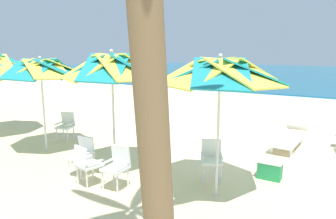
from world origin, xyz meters
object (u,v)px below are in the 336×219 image
(beach_umbrella_2, at_px, (41,69))
(plastic_chair_4, at_px, (66,125))
(beach_umbrella_0, at_px, (220,72))
(beach_umbrella_1, at_px, (112,68))
(plastic_chair_0, at_px, (211,157))
(plastic_chair_1, at_px, (117,165))
(plastic_chair_2, at_px, (82,154))
(plastic_chair_3, at_px, (86,163))
(cooler_box, at_px, (270,169))
(sun_lounger_1, at_px, (289,137))

(beach_umbrella_2, xyz_separation_m, plastic_chair_4, (-0.29, 0.98, -1.74))
(beach_umbrella_0, height_order, plastic_chair_4, beach_umbrella_0)
(beach_umbrella_1, bearing_deg, plastic_chair_0, 18.21)
(plastic_chair_4, bearing_deg, plastic_chair_1, -27.77)
(plastic_chair_2, distance_m, plastic_chair_3, 0.61)
(cooler_box, bearing_deg, beach_umbrella_2, -168.33)
(plastic_chair_2, bearing_deg, plastic_chair_3, -37.84)
(plastic_chair_1, xyz_separation_m, plastic_chair_4, (-3.49, 1.84, 0.00))
(beach_umbrella_1, distance_m, cooler_box, 4.05)
(plastic_chair_0, xyz_separation_m, plastic_chair_1, (-1.45, -1.35, 0.00))
(beach_umbrella_0, distance_m, plastic_chair_0, 1.99)
(plastic_chair_2, bearing_deg, sun_lounger_1, 51.47)
(plastic_chair_0, xyz_separation_m, beach_umbrella_2, (-4.65, -0.49, 1.74))
(beach_umbrella_0, xyz_separation_m, beach_umbrella_1, (-2.45, -0.03, 0.01))
(plastic_chair_2, bearing_deg, cooler_box, 27.84)
(plastic_chair_3, relative_size, plastic_chair_4, 1.00)
(beach_umbrella_2, relative_size, sun_lounger_1, 1.18)
(plastic_chair_4, height_order, cooler_box, plastic_chair_4)
(beach_umbrella_0, bearing_deg, plastic_chair_0, 120.11)
(beach_umbrella_1, xyz_separation_m, plastic_chair_2, (-0.47, -0.53, -1.86))
(beach_umbrella_2, distance_m, cooler_box, 6.19)
(plastic_chair_1, bearing_deg, plastic_chair_3, -158.59)
(plastic_chair_4, bearing_deg, cooler_box, 1.96)
(plastic_chair_1, relative_size, beach_umbrella_2, 0.34)
(plastic_chair_3, bearing_deg, cooler_box, 36.09)
(beach_umbrella_1, bearing_deg, plastic_chair_3, -89.06)
(sun_lounger_1, height_order, cooler_box, sun_lounger_1)
(beach_umbrella_2, height_order, plastic_chair_4, beach_umbrella_2)
(plastic_chair_3, bearing_deg, beach_umbrella_0, 20.98)
(plastic_chair_2, distance_m, beach_umbrella_2, 2.83)
(sun_lounger_1, bearing_deg, plastic_chair_4, -155.02)
(beach_umbrella_0, xyz_separation_m, plastic_chair_0, (-0.38, 0.65, -1.85))
(beach_umbrella_0, bearing_deg, beach_umbrella_2, 178.11)
(beach_umbrella_1, relative_size, plastic_chair_2, 3.18)
(plastic_chair_1, xyz_separation_m, beach_umbrella_2, (-3.20, 0.86, 1.74))
(beach_umbrella_0, xyz_separation_m, beach_umbrella_2, (-5.03, 0.17, -0.11))
(beach_umbrella_0, bearing_deg, cooler_box, 62.68)
(plastic_chair_0, height_order, plastic_chair_4, same)
(beach_umbrella_2, distance_m, sun_lounger_1, 7.09)
(plastic_chair_0, relative_size, plastic_chair_3, 1.00)
(plastic_chair_3, bearing_deg, beach_umbrella_2, 157.08)
(cooler_box, bearing_deg, beach_umbrella_0, -117.32)
(plastic_chair_2, distance_m, sun_lounger_1, 5.73)
(plastic_chair_4, xyz_separation_m, sun_lounger_1, (5.97, 2.78, -0.22))
(plastic_chair_0, distance_m, plastic_chair_1, 1.98)
(beach_umbrella_1, relative_size, plastic_chair_4, 3.18)
(plastic_chair_0, relative_size, sun_lounger_1, 0.40)
(plastic_chair_0, relative_size, plastic_chair_1, 1.00)
(beach_umbrella_1, xyz_separation_m, beach_umbrella_2, (-2.58, 0.19, -0.12))
(plastic_chair_0, distance_m, plastic_chair_4, 4.96)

